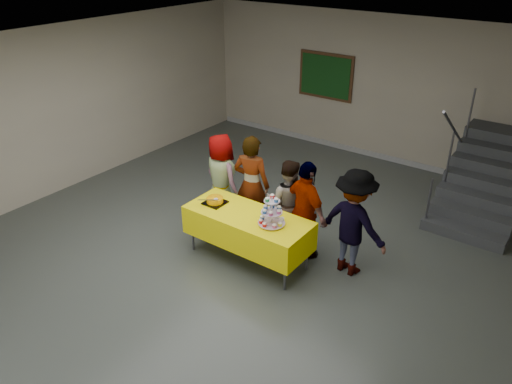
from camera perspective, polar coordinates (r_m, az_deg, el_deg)
room_shell at (r=6.58m, az=-4.14°, el=7.66°), size 10.00×10.04×3.02m
bake_table at (r=7.26m, az=-0.93°, el=-4.05°), size 1.88×0.78×0.77m
cupcake_stand at (r=6.83m, az=1.80°, el=-2.56°), size 0.38×0.38×0.44m
bear_cake at (r=7.45m, az=-4.72°, el=-0.89°), size 0.32×0.36×0.12m
schoolchild_a at (r=8.27m, az=-4.00°, el=1.59°), size 0.84×0.66×1.52m
schoolchild_b at (r=7.87m, az=-0.51°, el=0.81°), size 0.67×0.52×1.65m
schoolchild_c at (r=7.68m, az=3.60°, el=-1.12°), size 0.82×0.74×1.38m
schoolchild_d at (r=7.27m, az=5.72°, el=-2.20°), size 0.98×0.72×1.54m
schoolchild_e at (r=7.04m, az=11.11°, el=-3.46°), size 1.10×0.74×1.58m
staircase at (r=9.72m, az=25.13°, el=1.24°), size 1.30×2.40×2.04m
noticeboard at (r=11.29m, az=7.97°, el=13.00°), size 1.30×0.05×1.00m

